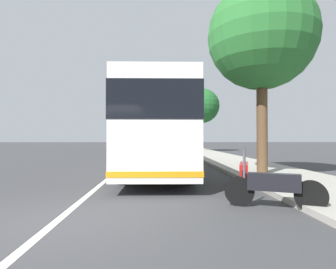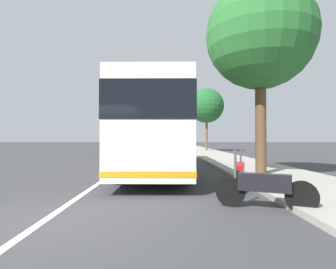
{
  "view_description": "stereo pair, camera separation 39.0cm",
  "coord_description": "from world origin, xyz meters",
  "px_view_note": "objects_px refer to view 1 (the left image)",
  "views": [
    {
      "loc": [
        -5.2,
        -1.85,
        1.54
      ],
      "look_at": [
        8.91,
        -2.43,
        1.74
      ],
      "focal_mm": 29.76,
      "sensor_mm": 36.0,
      "label": 1
    },
    {
      "loc": [
        -5.21,
        -2.24,
        1.54
      ],
      "look_at": [
        8.91,
        -2.43,
        1.74
      ],
      "focal_mm": 29.76,
      "sensor_mm": 36.0,
      "label": 2
    }
  ],
  "objects_px": {
    "car_behind_bus": "(155,145)",
    "car_far_distant": "(141,143)",
    "motorcycle_mid_row": "(244,172)",
    "car_side_street": "(135,144)",
    "roadside_tree_mid_block": "(262,37)",
    "car_oncoming": "(126,145)",
    "coach_bus": "(159,128)",
    "motorcycle_by_tree": "(273,187)",
    "roadside_tree_far_block": "(202,106)"
  },
  "relations": [
    {
      "from": "car_oncoming",
      "to": "roadside_tree_far_block",
      "type": "xyz_separation_m",
      "value": [
        0.46,
        -8.8,
        4.63
      ]
    },
    {
      "from": "roadside_tree_far_block",
      "to": "motorcycle_by_tree",
      "type": "bearing_deg",
      "value": 173.95
    },
    {
      "from": "motorcycle_mid_row",
      "to": "coach_bus",
      "type": "bearing_deg",
      "value": 46.28
    },
    {
      "from": "car_behind_bus",
      "to": "car_far_distant",
      "type": "bearing_deg",
      "value": 12.69
    },
    {
      "from": "coach_bus",
      "to": "roadside_tree_mid_block",
      "type": "bearing_deg",
      "value": -120.02
    },
    {
      "from": "car_behind_bus",
      "to": "car_side_street",
      "type": "height_order",
      "value": "car_behind_bus"
    },
    {
      "from": "motorcycle_by_tree",
      "to": "car_oncoming",
      "type": "bearing_deg",
      "value": -53.14
    },
    {
      "from": "car_oncoming",
      "to": "roadside_tree_mid_block",
      "type": "relative_size",
      "value": 0.58
    },
    {
      "from": "car_oncoming",
      "to": "car_behind_bus",
      "type": "bearing_deg",
      "value": 147.45
    },
    {
      "from": "coach_bus",
      "to": "roadside_tree_mid_block",
      "type": "height_order",
      "value": "roadside_tree_mid_block"
    },
    {
      "from": "motorcycle_by_tree",
      "to": "roadside_tree_far_block",
      "type": "bearing_deg",
      "value": -72.24
    },
    {
      "from": "car_side_street",
      "to": "roadside_tree_mid_block",
      "type": "height_order",
      "value": "roadside_tree_mid_block"
    },
    {
      "from": "motorcycle_mid_row",
      "to": "car_oncoming",
      "type": "height_order",
      "value": "car_oncoming"
    },
    {
      "from": "coach_bus",
      "to": "car_far_distant",
      "type": "height_order",
      "value": "coach_bus"
    },
    {
      "from": "motorcycle_mid_row",
      "to": "car_side_street",
      "type": "relative_size",
      "value": 0.56
    },
    {
      "from": "car_far_distant",
      "to": "roadside_tree_mid_block",
      "type": "bearing_deg",
      "value": 9.06
    },
    {
      "from": "coach_bus",
      "to": "car_side_street",
      "type": "xyz_separation_m",
      "value": [
        30.68,
        3.48,
        -1.38
      ]
    },
    {
      "from": "car_oncoming",
      "to": "roadside_tree_mid_block",
      "type": "xyz_separation_m",
      "value": [
        -21.02,
        -7.65,
        4.87
      ]
    },
    {
      "from": "coach_bus",
      "to": "motorcycle_by_tree",
      "type": "distance_m",
      "value": 7.93
    },
    {
      "from": "car_far_distant",
      "to": "roadside_tree_far_block",
      "type": "relative_size",
      "value": 0.53
    },
    {
      "from": "car_behind_bus",
      "to": "car_oncoming",
      "type": "distance_m",
      "value": 6.2
    },
    {
      "from": "motorcycle_mid_row",
      "to": "car_side_street",
      "type": "distance_m",
      "value": 36.08
    },
    {
      "from": "car_behind_bus",
      "to": "car_far_distant",
      "type": "height_order",
      "value": "car_behind_bus"
    },
    {
      "from": "coach_bus",
      "to": "roadside_tree_far_block",
      "type": "relative_size",
      "value": 1.67
    },
    {
      "from": "motorcycle_mid_row",
      "to": "car_oncoming",
      "type": "relative_size",
      "value": 0.51
    },
    {
      "from": "car_oncoming",
      "to": "car_far_distant",
      "type": "relative_size",
      "value": 1.14
    },
    {
      "from": "motorcycle_mid_row",
      "to": "car_behind_bus",
      "type": "bearing_deg",
      "value": 24.03
    },
    {
      "from": "car_oncoming",
      "to": "car_side_street",
      "type": "xyz_separation_m",
      "value": [
        12.15,
        -0.08,
        -0.07
      ]
    },
    {
      "from": "motorcycle_mid_row",
      "to": "roadside_tree_mid_block",
      "type": "height_order",
      "value": "roadside_tree_mid_block"
    },
    {
      "from": "car_far_distant",
      "to": "roadside_tree_far_block",
      "type": "height_order",
      "value": "roadside_tree_far_block"
    },
    {
      "from": "car_oncoming",
      "to": "car_far_distant",
      "type": "distance_m",
      "value": 26.27
    },
    {
      "from": "car_behind_bus",
      "to": "car_far_distant",
      "type": "distance_m",
      "value": 21.27
    },
    {
      "from": "motorcycle_by_tree",
      "to": "car_far_distant",
      "type": "xyz_separation_m",
      "value": [
        52.18,
        5.87,
        0.19
      ]
    },
    {
      "from": "car_far_distant",
      "to": "car_side_street",
      "type": "distance_m",
      "value": 14.12
    },
    {
      "from": "car_oncoming",
      "to": "roadside_tree_mid_block",
      "type": "bearing_deg",
      "value": 19.78
    },
    {
      "from": "coach_bus",
      "to": "car_side_street",
      "type": "relative_size",
      "value": 3.0
    },
    {
      "from": "motorcycle_by_tree",
      "to": "car_oncoming",
      "type": "distance_m",
      "value": 26.6
    },
    {
      "from": "coach_bus",
      "to": "motorcycle_by_tree",
      "type": "height_order",
      "value": "coach_bus"
    },
    {
      "from": "car_behind_bus",
      "to": "motorcycle_by_tree",
      "type": "bearing_deg",
      "value": -170.97
    },
    {
      "from": "motorcycle_mid_row",
      "to": "roadside_tree_far_block",
      "type": "distance_m",
      "value": 24.51
    },
    {
      "from": "car_behind_bus",
      "to": "roadside_tree_mid_block",
      "type": "relative_size",
      "value": 0.53
    },
    {
      "from": "roadside_tree_far_block",
      "to": "car_far_distant",
      "type": "bearing_deg",
      "value": 18.56
    },
    {
      "from": "car_far_distant",
      "to": "roadside_tree_far_block",
      "type": "bearing_deg",
      "value": 18.59
    },
    {
      "from": "car_far_distant",
      "to": "car_side_street",
      "type": "relative_size",
      "value": 0.95
    },
    {
      "from": "coach_bus",
      "to": "car_side_street",
      "type": "height_order",
      "value": "coach_bus"
    },
    {
      "from": "roadside_tree_mid_block",
      "to": "coach_bus",
      "type": "bearing_deg",
      "value": 58.61
    },
    {
      "from": "motorcycle_mid_row",
      "to": "car_oncoming",
      "type": "distance_m",
      "value": 24.21
    },
    {
      "from": "car_side_street",
      "to": "car_far_distant",
      "type": "bearing_deg",
      "value": 176.65
    },
    {
      "from": "roadside_tree_mid_block",
      "to": "motorcycle_by_tree",
      "type": "bearing_deg",
      "value": 161.4
    },
    {
      "from": "motorcycle_by_tree",
      "to": "coach_bus",
      "type": "bearing_deg",
      "value": -47.92
    }
  ]
}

